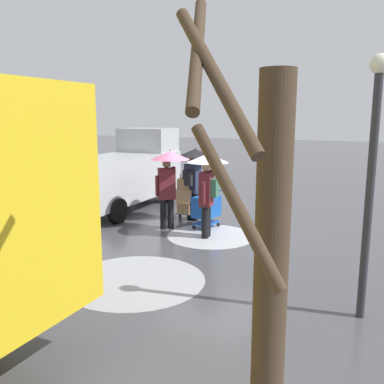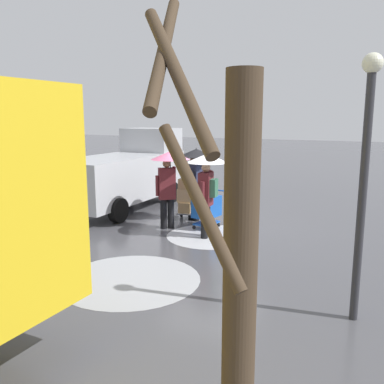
{
  "view_description": "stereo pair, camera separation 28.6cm",
  "coord_description": "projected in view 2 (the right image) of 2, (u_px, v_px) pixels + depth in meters",
  "views": [
    {
      "loc": [
        -4.11,
        10.04,
        3.01
      ],
      "look_at": [
        0.43,
        0.44,
        1.05
      ],
      "focal_mm": 38.25,
      "sensor_mm": 36.0,
      "label": 1
    },
    {
      "loc": [
        -4.37,
        9.91,
        3.01
      ],
      "look_at": [
        0.43,
        0.44,
        1.05
      ],
      "focal_mm": 38.25,
      "sensor_mm": 36.0,
      "label": 2
    }
  ],
  "objects": [
    {
      "name": "ground_plane",
      "position": [
        213.0,
        228.0,
        11.18
      ],
      "size": [
        90.0,
        90.0,
        0.0
      ],
      "primitive_type": "plane",
      "color": "#4C4C51"
    },
    {
      "name": "hand_dolly_boxes",
      "position": [
        186.0,
        197.0,
        12.06
      ],
      "size": [
        0.64,
        0.79,
        1.32
      ],
      "color": "#515156",
      "rests_on": "ground"
    },
    {
      "name": "cargo_van_parked_right",
      "position": [
        127.0,
        172.0,
        13.68
      ],
      "size": [
        2.29,
        5.38,
        2.6
      ],
      "color": "#B7BABF",
      "rests_on": "ground"
    },
    {
      "name": "slush_patch_under_van",
      "position": [
        130.0,
        279.0,
        7.68
      ],
      "size": [
        2.65,
        2.65,
        0.01
      ],
      "primitive_type": "cylinder",
      "color": "#ADAFB5",
      "rests_on": "ground"
    },
    {
      "name": "pedestrian_pink_side",
      "position": [
        169.0,
        171.0,
        10.94
      ],
      "size": [
        1.04,
        1.04,
        2.15
      ],
      "color": "black",
      "rests_on": "ground"
    },
    {
      "name": "street_lamp",
      "position": [
        365.0,
        163.0,
        5.75
      ],
      "size": [
        0.28,
        0.28,
        3.86
      ],
      "color": "#2D2D33",
      "rests_on": "ground"
    },
    {
      "name": "shopping_cart_vendor",
      "position": [
        207.0,
        208.0,
        11.14
      ],
      "size": [
        0.66,
        0.89,
        1.04
      ],
      "color": "#1951B2",
      "rests_on": "ground"
    },
    {
      "name": "pedestrian_white_side",
      "position": [
        195.0,
        167.0,
        11.77
      ],
      "size": [
        1.04,
        1.04,
        2.15
      ],
      "color": "black",
      "rests_on": "ground"
    },
    {
      "name": "pedestrian_black_side",
      "position": [
        207.0,
        176.0,
        10.14
      ],
      "size": [
        1.04,
        1.04,
        2.15
      ],
      "color": "black",
      "rests_on": "ground"
    },
    {
      "name": "slush_patch_near_cluster",
      "position": [
        210.0,
        236.0,
        10.47
      ],
      "size": [
        2.24,
        2.24,
        0.01
      ],
      "primitive_type": "cylinder",
      "color": "silver",
      "rests_on": "ground"
    },
    {
      "name": "bare_tree_near",
      "position": [
        233.0,
        292.0,
        2.83
      ],
      "size": [
        0.94,
        1.03,
        3.86
      ],
      "color": "#423323",
      "rests_on": "ground"
    }
  ]
}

